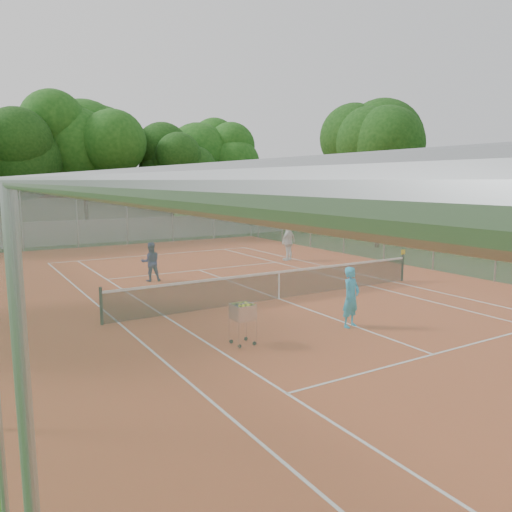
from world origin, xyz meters
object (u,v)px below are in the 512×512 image
player_far_left (151,262)px  ball_hopper (243,323)px  tennis_net (279,285)px  player_far_right (288,242)px  clubhouse (57,203)px  player_near (351,297)px

player_far_left → ball_hopper: 8.71m
player_far_left → ball_hopper: bearing=94.4°
tennis_net → player_far_right: bearing=52.9°
ball_hopper → player_far_right: bearing=30.9°
player_far_left → player_far_right: bearing=-160.1°
tennis_net → clubhouse: (-2.00, 29.00, 1.69)m
player_far_right → tennis_net: bearing=30.9°
clubhouse → player_far_left: bearing=-91.6°
player_far_right → ball_hopper: player_far_right is taller
tennis_net → player_near: (-0.13, -3.72, 0.34)m
clubhouse → player_near: bearing=-86.7°
player_far_left → player_far_right: (7.68, 1.44, 0.15)m
clubhouse → player_far_right: 23.50m
player_near → player_far_right: (5.13, 10.32, 0.09)m
player_near → ball_hopper: (-3.29, 0.21, -0.27)m
clubhouse → player_far_right: (7.00, -22.39, -1.25)m
player_far_left → ball_hopper: player_far_left is taller
tennis_net → player_near: player_near is taller
player_near → clubhouse: bearing=78.6°
tennis_net → player_far_right: size_ratio=6.41×
tennis_net → ball_hopper: (-3.42, -3.50, 0.07)m
player_far_right → ball_hopper: 13.16m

